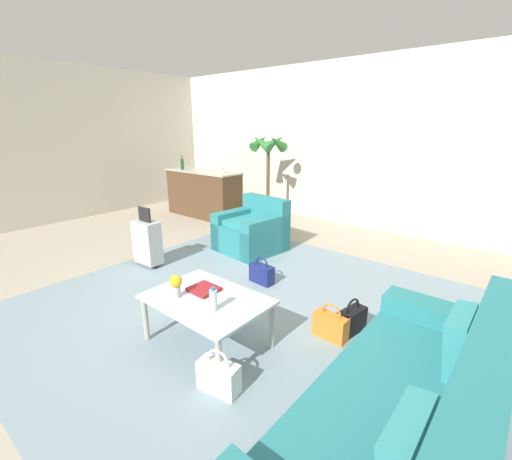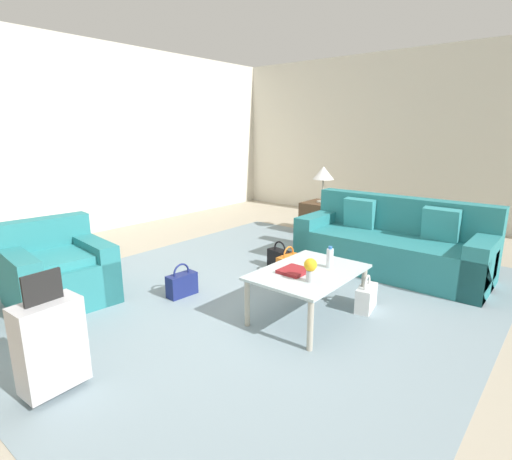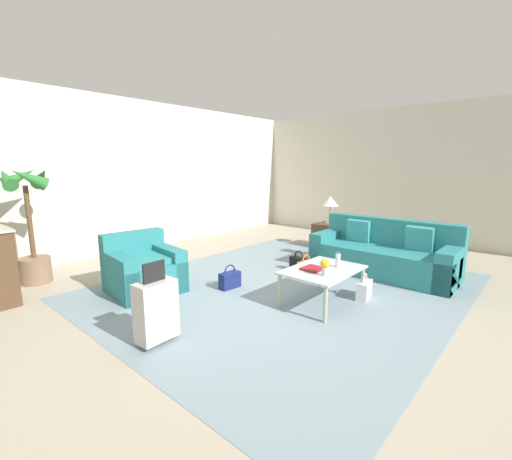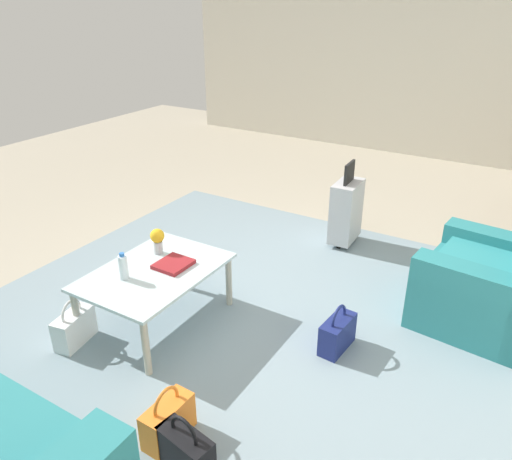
{
  "view_description": "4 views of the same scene",
  "coord_description": "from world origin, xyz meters",
  "px_view_note": "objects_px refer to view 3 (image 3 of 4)",
  "views": [
    {
      "loc": [
        2.47,
        -2.29,
        1.92
      ],
      "look_at": [
        0.36,
        0.23,
        0.91
      ],
      "focal_mm": 24.0,
      "sensor_mm": 36.0,
      "label": 1
    },
    {
      "loc": [
        -2.54,
        -2.3,
        1.71
      ],
      "look_at": [
        0.54,
        0.23,
        0.7
      ],
      "focal_mm": 28.0,
      "sensor_mm": 36.0,
      "label": 2
    },
    {
      "loc": [
        -3.33,
        -2.65,
        1.76
      ],
      "look_at": [
        -0.13,
        0.18,
        0.96
      ],
      "focal_mm": 24.0,
      "sensor_mm": 36.0,
      "label": 3
    },
    {
      "loc": [
        2.73,
        1.78,
        2.29
      ],
      "look_at": [
        0.07,
        0.17,
        0.82
      ],
      "focal_mm": 35.0,
      "sensor_mm": 36.0,
      "label": 4
    }
  ],
  "objects_px": {
    "coffee_table": "(323,273)",
    "handbag_orange": "(306,268)",
    "coffee_table_book": "(313,269)",
    "handbag_white": "(364,289)",
    "side_table": "(329,236)",
    "water_bottle": "(338,260)",
    "potted_palm": "(30,225)",
    "handbag_navy": "(230,280)",
    "couch": "(384,255)",
    "suitcase_silver": "(156,310)",
    "handbag_black": "(299,264)",
    "table_lamp": "(330,202)",
    "armchair": "(142,271)",
    "flower_vase": "(325,266)"
  },
  "relations": [
    {
      "from": "handbag_black",
      "to": "handbag_orange",
      "type": "bearing_deg",
      "value": -117.57
    },
    {
      "from": "water_bottle",
      "to": "handbag_white",
      "type": "distance_m",
      "value": 0.58
    },
    {
      "from": "couch",
      "to": "side_table",
      "type": "relative_size",
      "value": 3.99
    },
    {
      "from": "water_bottle",
      "to": "coffee_table_book",
      "type": "distance_m",
      "value": 0.38
    },
    {
      "from": "couch",
      "to": "suitcase_silver",
      "type": "bearing_deg",
      "value": 168.09
    },
    {
      "from": "couch",
      "to": "potted_palm",
      "type": "distance_m",
      "value": 5.54
    },
    {
      "from": "couch",
      "to": "water_bottle",
      "type": "height_order",
      "value": "couch"
    },
    {
      "from": "water_bottle",
      "to": "potted_palm",
      "type": "height_order",
      "value": "potted_palm"
    },
    {
      "from": "table_lamp",
      "to": "handbag_black",
      "type": "height_order",
      "value": "table_lamp"
    },
    {
      "from": "water_bottle",
      "to": "table_lamp",
      "type": "distance_m",
      "value": 3.09
    },
    {
      "from": "water_bottle",
      "to": "table_lamp",
      "type": "bearing_deg",
      "value": 31.61
    },
    {
      "from": "side_table",
      "to": "potted_palm",
      "type": "height_order",
      "value": "potted_palm"
    },
    {
      "from": "handbag_white",
      "to": "potted_palm",
      "type": "relative_size",
      "value": 0.2
    },
    {
      "from": "couch",
      "to": "flower_vase",
      "type": "bearing_deg",
      "value": -178.58
    },
    {
      "from": "couch",
      "to": "handbag_orange",
      "type": "xyz_separation_m",
      "value": [
        -0.98,
        0.89,
        -0.18
      ]
    },
    {
      "from": "side_table",
      "to": "suitcase_silver",
      "type": "relative_size",
      "value": 0.66
    },
    {
      "from": "coffee_table",
      "to": "handbag_orange",
      "type": "relative_size",
      "value": 2.96
    },
    {
      "from": "coffee_table",
      "to": "handbag_navy",
      "type": "bearing_deg",
      "value": 107.76
    },
    {
      "from": "handbag_navy",
      "to": "side_table",
      "type": "bearing_deg",
      "value": 3.75
    },
    {
      "from": "water_bottle",
      "to": "handbag_orange",
      "type": "distance_m",
      "value": 1.16
    },
    {
      "from": "coffee_table_book",
      "to": "suitcase_silver",
      "type": "distance_m",
      "value": 1.98
    },
    {
      "from": "coffee_table_book",
      "to": "handbag_white",
      "type": "bearing_deg",
      "value": -33.97
    },
    {
      "from": "potted_palm",
      "to": "flower_vase",
      "type": "bearing_deg",
      "value": -62.78
    },
    {
      "from": "side_table",
      "to": "handbag_black",
      "type": "relative_size",
      "value": 1.57
    },
    {
      "from": "handbag_white",
      "to": "handbag_black",
      "type": "distance_m",
      "value": 1.42
    },
    {
      "from": "suitcase_silver",
      "to": "handbag_orange",
      "type": "xyz_separation_m",
      "value": [
        2.82,
        0.09,
        -0.23
      ]
    },
    {
      "from": "flower_vase",
      "to": "table_lamp",
      "type": "relative_size",
      "value": 0.35
    },
    {
      "from": "handbag_white",
      "to": "handbag_navy",
      "type": "bearing_deg",
      "value": 119.1
    },
    {
      "from": "couch",
      "to": "handbag_navy",
      "type": "xyz_separation_m",
      "value": [
        -2.21,
        1.39,
        -0.18
      ]
    },
    {
      "from": "handbag_orange",
      "to": "handbag_navy",
      "type": "distance_m",
      "value": 1.33
    },
    {
      "from": "water_bottle",
      "to": "potted_palm",
      "type": "distance_m",
      "value": 4.51
    },
    {
      "from": "suitcase_silver",
      "to": "handbag_black",
      "type": "relative_size",
      "value": 2.37
    },
    {
      "from": "handbag_orange",
      "to": "handbag_black",
      "type": "bearing_deg",
      "value": 62.43
    },
    {
      "from": "handbag_navy",
      "to": "couch",
      "type": "bearing_deg",
      "value": -32.19
    },
    {
      "from": "table_lamp",
      "to": "potted_palm",
      "type": "distance_m",
      "value": 5.46
    },
    {
      "from": "handbag_black",
      "to": "table_lamp",
      "type": "bearing_deg",
      "value": 14.97
    },
    {
      "from": "couch",
      "to": "handbag_white",
      "type": "distance_m",
      "value": 1.33
    },
    {
      "from": "coffee_table",
      "to": "coffee_table_book",
      "type": "relative_size",
      "value": 4.18
    },
    {
      "from": "suitcase_silver",
      "to": "armchair",
      "type": "bearing_deg",
      "value": 64.24
    },
    {
      "from": "coffee_table_book",
      "to": "side_table",
      "type": "bearing_deg",
      "value": 26.75
    },
    {
      "from": "coffee_table",
      "to": "handbag_orange",
      "type": "xyz_separation_m",
      "value": [
        0.82,
        0.79,
        -0.28
      ]
    },
    {
      "from": "suitcase_silver",
      "to": "potted_palm",
      "type": "xyz_separation_m",
      "value": [
        -0.2,
        3.0,
        0.53
      ]
    },
    {
      "from": "side_table",
      "to": "water_bottle",
      "type": "bearing_deg",
      "value": -148.39
    },
    {
      "from": "handbag_white",
      "to": "potted_palm",
      "type": "bearing_deg",
      "value": 123.68
    },
    {
      "from": "potted_palm",
      "to": "coffee_table",
      "type": "bearing_deg",
      "value": -59.26
    },
    {
      "from": "handbag_white",
      "to": "potted_palm",
      "type": "xyz_separation_m",
      "value": [
        -2.7,
        4.05,
        0.76
      ]
    },
    {
      "from": "handbag_white",
      "to": "suitcase_silver",
      "type": "bearing_deg",
      "value": 157.21
    },
    {
      "from": "coffee_table_book",
      "to": "potted_palm",
      "type": "xyz_separation_m",
      "value": [
        -2.08,
        3.62,
        0.41
      ]
    },
    {
      "from": "armchair",
      "to": "water_bottle",
      "type": "xyz_separation_m",
      "value": [
        1.49,
        -2.27,
        0.26
      ]
    },
    {
      "from": "couch",
      "to": "handbag_navy",
      "type": "distance_m",
      "value": 2.61
    }
  ]
}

